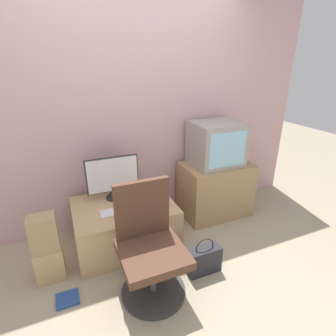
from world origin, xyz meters
TOP-DOWN VIEW (x-y plane):
  - ground_plane at (0.00, 0.00)m, footprint 12.00×12.00m
  - wall_back at (0.00, 1.32)m, footprint 4.40×0.05m
  - desk at (-0.25, 0.85)m, footprint 0.99×0.75m
  - side_stand at (0.93, 1.00)m, footprint 0.82×0.53m
  - main_monitor at (-0.30, 1.03)m, footprint 0.54×0.18m
  - keyboard at (-0.32, 0.73)m, footprint 0.36×0.14m
  - mouse at (-0.08, 0.76)m, footprint 0.06×0.03m
  - crt_tv at (0.91, 1.02)m, footprint 0.56×0.49m
  - office_chair at (-0.21, 0.17)m, footprint 0.53×0.53m
  - cardboard_box_lower at (-0.99, 0.61)m, footprint 0.23×0.16m
  - cardboard_box_upper at (-0.99, 0.61)m, footprint 0.22×0.15m
  - handbag at (0.29, 0.16)m, footprint 0.31×0.13m
  - book at (-0.88, 0.31)m, footprint 0.18×0.16m

SIDE VIEW (x-z plane):
  - ground_plane at x=0.00m, z-range 0.00..0.00m
  - book at x=-0.88m, z-range 0.00..0.02m
  - handbag at x=0.29m, z-range -0.05..0.31m
  - cardboard_box_lower at x=-0.99m, z-range 0.00..0.31m
  - desk at x=-0.25m, z-range 0.00..0.45m
  - side_stand at x=0.93m, z-range 0.00..0.66m
  - office_chair at x=-0.21m, z-range -0.07..0.86m
  - keyboard at x=-0.32m, z-range 0.45..0.47m
  - mouse at x=-0.08m, z-range 0.45..0.48m
  - cardboard_box_upper at x=-0.99m, z-range 0.31..0.63m
  - main_monitor at x=-0.30m, z-range 0.46..0.92m
  - crt_tv at x=0.91m, z-range 0.66..1.16m
  - wall_back at x=0.00m, z-range 0.00..2.60m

